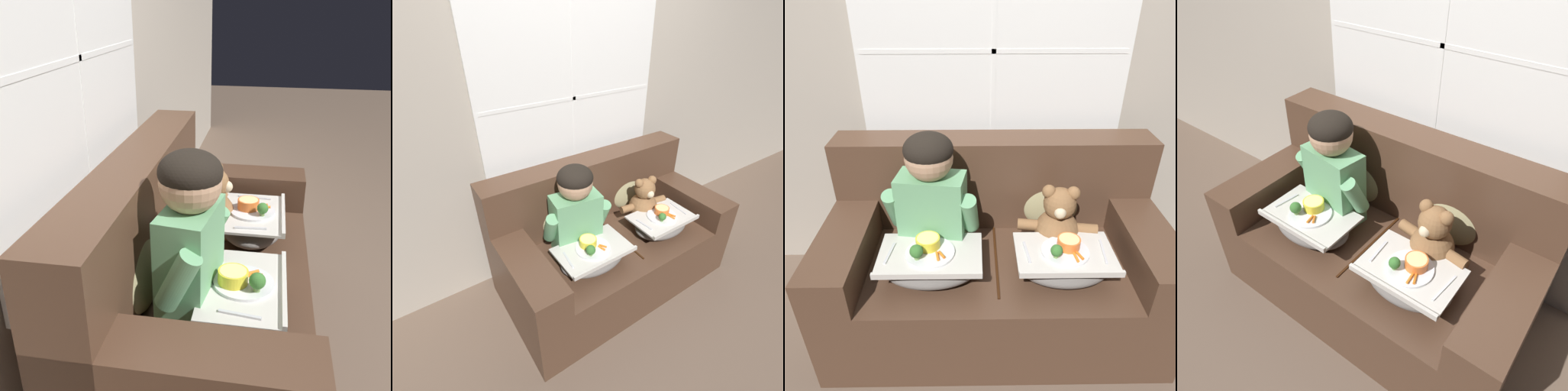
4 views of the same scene
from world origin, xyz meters
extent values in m
plane|color=brown|center=(0.00, 0.00, 0.00)|extent=(14.00, 14.00, 0.00)
cube|color=#A89E8E|center=(0.00, 0.57, 1.30)|extent=(8.00, 0.05, 2.60)
cube|color=white|center=(0.00, 0.53, 1.33)|extent=(1.41, 0.02, 1.43)
cube|color=black|center=(0.00, 0.53, 1.33)|extent=(1.36, 0.01, 1.38)
cube|color=white|center=(0.00, 0.52, 1.33)|extent=(0.02, 0.02, 1.38)
cube|color=white|center=(0.00, 0.52, 1.33)|extent=(1.36, 0.02, 0.02)
cube|color=#4C3323|center=(0.00, 0.00, 0.23)|extent=(1.66, 0.86, 0.45)
cube|color=#4C3323|center=(0.00, 0.32, 0.70)|extent=(1.66, 0.22, 0.49)
cube|color=#4C3323|center=(-0.72, 0.00, 0.54)|extent=(0.22, 0.86, 0.19)
cube|color=#4C3323|center=(0.72, 0.00, 0.54)|extent=(0.22, 0.86, 0.19)
cube|color=#32190A|center=(0.00, -0.02, 0.45)|extent=(0.01, 0.60, 0.01)
ellipsoid|color=tan|center=(-0.31, 0.24, 0.63)|extent=(0.38, 0.18, 0.39)
ellipsoid|color=tan|center=(0.31, 0.24, 0.63)|extent=(0.35, 0.17, 0.36)
cube|color=#66A370|center=(-0.31, 0.03, 0.66)|extent=(0.33, 0.21, 0.42)
sphere|color=tan|center=(-0.31, 0.03, 0.97)|extent=(0.22, 0.22, 0.22)
ellipsoid|color=black|center=(-0.31, 0.03, 1.01)|extent=(0.22, 0.22, 0.15)
cylinder|color=#66A370|center=(-0.49, 0.04, 0.69)|extent=(0.10, 0.18, 0.23)
cylinder|color=#66A370|center=(-0.13, -0.01, 0.69)|extent=(0.10, 0.18, 0.23)
sphere|color=brown|center=(0.31, 0.03, 0.56)|extent=(0.22, 0.22, 0.22)
sphere|color=brown|center=(0.31, 0.03, 0.72)|extent=(0.16, 0.16, 0.16)
sphere|color=brown|center=(0.25, 0.04, 0.78)|extent=(0.07, 0.07, 0.07)
sphere|color=brown|center=(0.36, 0.03, 0.78)|extent=(0.07, 0.07, 0.07)
sphere|color=beige|center=(0.29, -0.03, 0.71)|extent=(0.06, 0.06, 0.06)
sphere|color=black|center=(0.29, -0.05, 0.72)|extent=(0.02, 0.02, 0.02)
cylinder|color=brown|center=(0.17, 0.06, 0.58)|extent=(0.12, 0.07, 0.06)
cylinder|color=brown|center=(0.44, 0.01, 0.58)|extent=(0.12, 0.07, 0.06)
cylinder|color=brown|center=(0.24, -0.07, 0.48)|extent=(0.07, 0.11, 0.06)
cylinder|color=brown|center=(0.34, -0.08, 0.48)|extent=(0.07, 0.11, 0.06)
ellipsoid|color=slate|center=(-0.31, -0.16, 0.51)|extent=(0.45, 0.29, 0.12)
cube|color=beige|center=(-0.31, -0.16, 0.58)|extent=(0.47, 0.31, 0.01)
cube|color=beige|center=(-0.31, -0.31, 0.59)|extent=(0.47, 0.02, 0.02)
cylinder|color=silver|center=(-0.31, -0.16, 0.59)|extent=(0.22, 0.22, 0.01)
cylinder|color=yellow|center=(-0.32, -0.12, 0.62)|extent=(0.11, 0.11, 0.05)
cylinder|color=#E5D189|center=(-0.32, -0.12, 0.64)|extent=(0.10, 0.10, 0.01)
sphere|color=#38702D|center=(-0.36, -0.21, 0.64)|extent=(0.06, 0.06, 0.06)
cylinder|color=#7A9E56|center=(-0.36, -0.21, 0.60)|extent=(0.02, 0.02, 0.03)
cylinder|color=orange|center=(-0.27, -0.20, 0.60)|extent=(0.02, 0.05, 0.01)
cylinder|color=orange|center=(-0.25, -0.19, 0.60)|extent=(0.04, 0.05, 0.01)
cube|color=silver|center=(-0.49, -0.16, 0.59)|extent=(0.03, 0.14, 0.01)
ellipsoid|color=slate|center=(0.31, -0.16, 0.51)|extent=(0.43, 0.30, 0.12)
cube|color=beige|center=(0.31, -0.16, 0.58)|extent=(0.45, 0.31, 0.01)
cube|color=beige|center=(0.31, -0.31, 0.59)|extent=(0.45, 0.02, 0.02)
cylinder|color=silver|center=(0.31, -0.16, 0.59)|extent=(0.22, 0.22, 0.01)
cylinder|color=orange|center=(0.32, -0.14, 0.62)|extent=(0.10, 0.10, 0.05)
cylinder|color=#E5D189|center=(0.32, -0.14, 0.64)|extent=(0.09, 0.09, 0.01)
sphere|color=#38702D|center=(0.25, -0.21, 0.63)|extent=(0.05, 0.05, 0.05)
cylinder|color=#7A9E56|center=(0.25, -0.21, 0.60)|extent=(0.02, 0.02, 0.02)
cylinder|color=orange|center=(0.34, -0.21, 0.60)|extent=(0.02, 0.07, 0.01)
cylinder|color=orange|center=(0.36, -0.20, 0.60)|extent=(0.03, 0.06, 0.01)
cube|color=silver|center=(0.13, -0.16, 0.59)|extent=(0.02, 0.14, 0.01)
cube|color=silver|center=(0.48, -0.16, 0.59)|extent=(0.03, 0.17, 0.01)
camera|label=1|loc=(-1.71, -0.22, 1.54)|focal=42.00mm
camera|label=2|loc=(-1.15, -1.34, 1.89)|focal=28.00mm
camera|label=3|loc=(-0.10, -1.50, 1.69)|focal=35.00mm
camera|label=4|loc=(0.85, -1.16, 1.89)|focal=35.00mm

